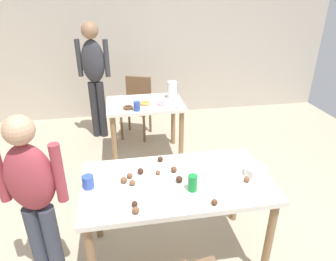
{
  "coord_description": "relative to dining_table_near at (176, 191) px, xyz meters",
  "views": [
    {
      "loc": [
        -0.47,
        -1.83,
        2.05
      ],
      "look_at": [
        -0.06,
        0.52,
        0.9
      ],
      "focal_mm": 32.04,
      "sensor_mm": 36.0,
      "label": 1
    }
  ],
  "objects": [
    {
      "name": "dining_table_near",
      "position": [
        0.0,
        0.0,
        0.0
      ],
      "size": [
        1.4,
        0.76,
        0.75
      ],
      "color": "silver",
      "rests_on": "ground_plane"
    },
    {
      "name": "soda_can",
      "position": [
        0.09,
        -0.14,
        0.15
      ],
      "size": [
        0.07,
        0.07,
        0.12
      ],
      "primitive_type": "cylinder",
      "color": "#198438",
      "rests_on": "dining_table_near"
    },
    {
      "name": "person_girl_near",
      "position": [
        -0.98,
        -0.08,
        0.16
      ],
      "size": [
        0.46,
        0.25,
        1.38
      ],
      "color": "#383D4C",
      "rests_on": "ground_plane"
    },
    {
      "name": "cake_ball_9",
      "position": [
        0.51,
        -0.11,
        0.11
      ],
      "size": [
        0.04,
        0.04,
        0.04
      ],
      "primitive_type": "sphere",
      "color": "brown",
      "rests_on": "dining_table_near"
    },
    {
      "name": "wall_back",
      "position": [
        0.09,
        3.22,
        0.64
      ],
      "size": [
        6.4,
        0.1,
        2.6
      ],
      "primitive_type": "cube",
      "color": "#BCB2A3",
      "rests_on": "ground_plane"
    },
    {
      "name": "donut_far_3",
      "position": [
        -0.07,
        1.63,
        0.11
      ],
      "size": [
        0.13,
        0.13,
        0.04
      ],
      "primitive_type": "torus",
      "color": "gold",
      "rests_on": "dining_table_far"
    },
    {
      "name": "donut_far_2",
      "position": [
        -0.28,
        1.52,
        0.11
      ],
      "size": [
        0.12,
        0.12,
        0.03
      ],
      "primitive_type": "torus",
      "color": "brown",
      "rests_on": "dining_table_far"
    },
    {
      "name": "pitcher_far",
      "position": [
        0.31,
        1.81,
        0.2
      ],
      "size": [
        0.12,
        0.12,
        0.22
      ],
      "primitive_type": "cylinder",
      "color": "white",
      "rests_on": "dining_table_far"
    },
    {
      "name": "cup_far_1",
      "position": [
        -0.18,
        1.44,
        0.15
      ],
      "size": [
        0.08,
        0.08,
        0.11
      ],
      "primitive_type": "cylinder",
      "color": "#3351B2",
      "rests_on": "dining_table_far"
    },
    {
      "name": "mixing_bowl",
      "position": [
        0.61,
        -0.03,
        0.13
      ],
      "size": [
        0.17,
        0.17,
        0.07
      ],
      "primitive_type": "cylinder",
      "color": "white",
      "rests_on": "dining_table_near"
    },
    {
      "name": "cup_far_0",
      "position": [
        0.36,
        1.92,
        0.15
      ],
      "size": [
        0.07,
        0.07,
        0.12
      ],
      "primitive_type": "cylinder",
      "color": "#3351B2",
      "rests_on": "dining_table_far"
    },
    {
      "name": "ground_plane",
      "position": [
        0.09,
        0.02,
        -0.66
      ],
      "size": [
        6.4,
        6.4,
        0.0
      ],
      "primitive_type": "plane",
      "color": "tan"
    },
    {
      "name": "donut_far_1",
      "position": [
        0.13,
        1.59,
        0.11
      ],
      "size": [
        0.1,
        0.1,
        0.03
      ],
      "primitive_type": "torus",
      "color": "pink",
      "rests_on": "dining_table_far"
    },
    {
      "name": "cake_ball_1",
      "position": [
        -0.33,
        -0.0,
        0.11
      ],
      "size": [
        0.04,
        0.04,
        0.04
      ],
      "primitive_type": "sphere",
      "color": "brown",
      "rests_on": "dining_table_near"
    },
    {
      "name": "cake_ball_10",
      "position": [
        -0.33,
        -0.24,
        0.11
      ],
      "size": [
        0.04,
        0.04,
        0.04
      ],
      "primitive_type": "sphere",
      "color": "#3D2319",
      "rests_on": "dining_table_near"
    },
    {
      "name": "cake_ball_8",
      "position": [
        0.19,
        -0.31,
        0.11
      ],
      "size": [
        0.04,
        0.04,
        0.04
      ],
      "primitive_type": "sphere",
      "color": "brown",
      "rests_on": "dining_table_near"
    },
    {
      "name": "cup_near_0",
      "position": [
        -0.64,
        0.02,
        0.14
      ],
      "size": [
        0.08,
        0.08,
        0.1
      ],
      "primitive_type": "cylinder",
      "color": "#3351B2",
      "rests_on": "dining_table_near"
    },
    {
      "name": "cake_ball_6",
      "position": [
        0.0,
        0.11,
        0.12
      ],
      "size": [
        0.05,
        0.05,
        0.05
      ],
      "primitive_type": "sphere",
      "color": "brown",
      "rests_on": "dining_table_near"
    },
    {
      "name": "person_adult_far",
      "position": [
        -0.68,
        2.4,
        0.34
      ],
      "size": [
        0.45,
        0.26,
        1.65
      ],
      "color": "#28282D",
      "rests_on": "ground_plane"
    },
    {
      "name": "cake_ball_7",
      "position": [
        -0.12,
        0.1,
        0.11
      ],
      "size": [
        0.04,
        0.04,
        0.04
      ],
      "primitive_type": "sphere",
      "color": "brown",
      "rests_on": "dining_table_near"
    },
    {
      "name": "chair_far_table",
      "position": [
        -0.11,
        2.37,
        -0.16
      ],
      "size": [
        0.52,
        0.52,
        0.87
      ],
      "color": "brown",
      "rests_on": "ground_plane"
    },
    {
      "name": "cake_ball_4",
      "position": [
        -0.26,
        0.13,
        0.12
      ],
      "size": [
        0.05,
        0.05,
        0.05
      ],
      "primitive_type": "sphere",
      "color": "#3D2319",
      "rests_on": "dining_table_near"
    },
    {
      "name": "cake_ball_0",
      "position": [
        -0.33,
        -0.31,
        0.12
      ],
      "size": [
        0.05,
        0.05,
        0.05
      ],
      "primitive_type": "sphere",
      "color": "brown",
      "rests_on": "dining_table_near"
    },
    {
      "name": "donut_far_0",
      "position": [
        0.33,
        1.47,
        0.11
      ],
      "size": [
        0.12,
        0.12,
        0.03
      ],
      "primitive_type": "torus",
      "color": "white",
      "rests_on": "dining_table_far"
    },
    {
      "name": "fork_near",
      "position": [
        -0.02,
        -0.24,
        0.1
      ],
      "size": [
        0.17,
        0.02,
        0.01
      ],
      "primitive_type": "cube",
      "color": "silver",
      "rests_on": "dining_table_near"
    },
    {
      "name": "cake_ball_5",
      "position": [
        -0.39,
        0.04,
        0.12
      ],
      "size": [
        0.05,
        0.05,
        0.05
      ],
      "primitive_type": "sphere",
      "color": "brown",
      "rests_on": "dining_table_near"
    },
    {
      "name": "cake_ball_11",
      "position": [
        -0.08,
        0.29,
        0.12
      ],
      "size": [
        0.05,
        0.05,
        0.05
      ],
      "primitive_type": "sphere",
      "color": "#3D2319",
      "rests_on": "dining_table_near"
    },
    {
      "name": "dining_table_far",
      "position": [
        -0.06,
        1.7,
        -0.04
      ],
      "size": [
        0.94,
        0.65,
        0.75
      ],
      "color": "silver",
      "rests_on": "ground_plane"
    },
    {
      "name": "cake_ball_2",
      "position": [
        -0.34,
        0.09,
        0.11
      ],
      "size": [
        0.04,
        0.04,
        0.04
      ],
      "primitive_type": "sphere",
      "color": "brown",
      "rests_on": "dining_table_near"
    },
    {
      "name": "cake_ball_3",
      "position": [
        0.02,
        -0.03,
        0.12
      ],
      "size": [
        0.05,
        0.05,
        0.05
      ],
      "primitive_type": "sphere",
      "color": "#3D2319",
      "rests_on": "dining_table_near"
    }
  ]
}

